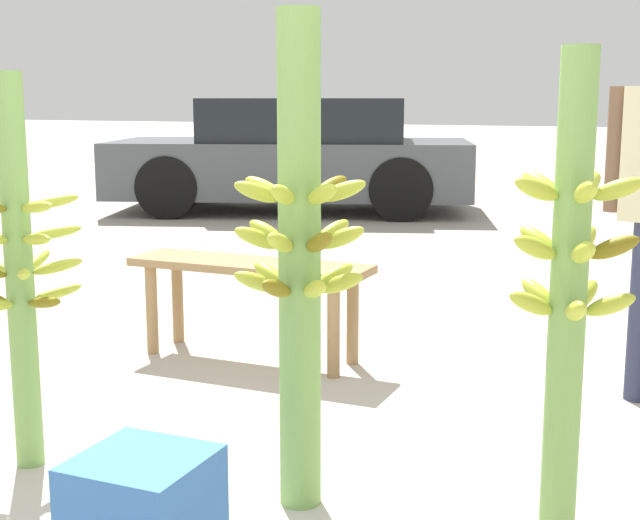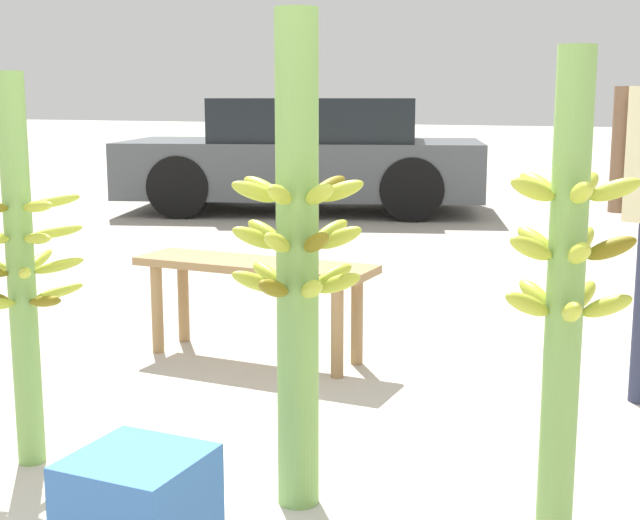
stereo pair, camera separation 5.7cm
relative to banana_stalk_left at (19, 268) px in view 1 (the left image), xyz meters
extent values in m
cylinder|color=#7AA851|center=(0.00, 0.00, -0.02)|extent=(0.10, 0.10, 1.40)
ellipsoid|color=#ADB733|center=(0.13, -0.04, 0.23)|extent=(0.19, 0.09, 0.06)
ellipsoid|color=#ADB733|center=(0.08, 0.11, 0.23)|extent=(0.14, 0.17, 0.06)
ellipsoid|color=#ADB733|center=(-0.08, 0.11, 0.23)|extent=(0.14, 0.17, 0.06)
ellipsoid|color=#ADB733|center=(0.12, -0.05, 0.12)|extent=(0.18, 0.10, 0.06)
ellipsoid|color=#ADB733|center=(0.08, 0.10, 0.12)|extent=(0.14, 0.17, 0.06)
ellipsoid|color=#ADB733|center=(-0.07, 0.11, 0.12)|extent=(0.13, 0.17, 0.06)
ellipsoid|color=#ADB733|center=(0.10, -0.09, 0.00)|extent=(0.16, 0.15, 0.08)
ellipsoid|color=#ADB733|center=(0.11, 0.07, 0.00)|extent=(0.18, 0.13, 0.08)
ellipsoid|color=#ADB733|center=(-0.03, 0.13, 0.00)|extent=(0.08, 0.19, 0.08)
ellipsoid|color=#ADB733|center=(0.07, 0.11, -0.10)|extent=(0.13, 0.18, 0.07)
ellipsoid|color=#ADB733|center=(-0.09, 0.10, -0.10)|extent=(0.15, 0.16, 0.07)
ellipsoid|color=#736414|center=(0.13, -0.03, -0.10)|extent=(0.19, 0.08, 0.07)
cylinder|color=#7AA851|center=(1.03, 0.11, 0.06)|extent=(0.13, 0.13, 1.58)
ellipsoid|color=#ADB733|center=(1.16, 0.14, 0.31)|extent=(0.17, 0.09, 0.10)
ellipsoid|color=#736414|center=(1.08, 0.23, 0.31)|extent=(0.11, 0.17, 0.10)
ellipsoid|color=#736414|center=(0.97, 0.22, 0.31)|extent=(0.12, 0.16, 0.10)
ellipsoid|color=#ADB733|center=(0.90, 0.13, 0.31)|extent=(0.17, 0.07, 0.10)
ellipsoid|color=#ADB733|center=(0.93, 0.02, 0.31)|extent=(0.15, 0.14, 0.10)
ellipsoid|color=#ADB733|center=(1.04, -0.03, 0.31)|extent=(0.06, 0.16, 0.10)
ellipsoid|color=#ADB733|center=(1.14, 0.03, 0.31)|extent=(0.16, 0.13, 0.10)
ellipsoid|color=#ADB733|center=(1.16, 0.13, 0.16)|extent=(0.17, 0.08, 0.10)
ellipsoid|color=#ADB733|center=(1.09, 0.23, 0.16)|extent=(0.12, 0.16, 0.10)
ellipsoid|color=#ADB733|center=(0.98, 0.23, 0.16)|extent=(0.11, 0.17, 0.10)
ellipsoid|color=#ADB733|center=(0.90, 0.14, 0.16)|extent=(0.17, 0.09, 0.10)
ellipsoid|color=#ADB733|center=(0.93, 0.02, 0.16)|extent=(0.16, 0.14, 0.10)
ellipsoid|color=#ADB733|center=(1.03, -0.03, 0.16)|extent=(0.05, 0.16, 0.10)
ellipsoid|color=#736414|center=(1.14, 0.02, 0.16)|extent=(0.15, 0.14, 0.10)
ellipsoid|color=#ADB733|center=(0.99, 0.23, 0.02)|extent=(0.10, 0.17, 0.10)
ellipsoid|color=#ADB733|center=(0.91, 0.15, 0.02)|extent=(0.17, 0.10, 0.10)
ellipsoid|color=#ADB733|center=(0.92, 0.04, 0.02)|extent=(0.16, 0.13, 0.10)
ellipsoid|color=#736414|center=(1.02, -0.03, 0.02)|extent=(0.07, 0.16, 0.10)
ellipsoid|color=#ADB733|center=(1.13, 0.01, 0.02)|extent=(0.15, 0.15, 0.10)
ellipsoid|color=#ADB733|center=(1.17, 0.12, 0.02)|extent=(0.16, 0.07, 0.10)
ellipsoid|color=#ADB733|center=(1.10, 0.22, 0.02)|extent=(0.13, 0.16, 0.10)
cylinder|color=#7AA851|center=(1.85, 0.12, 0.00)|extent=(0.10, 0.10, 1.45)
ellipsoid|color=#ADB733|center=(1.90, 0.01, 0.34)|extent=(0.10, 0.16, 0.10)
ellipsoid|color=#ADB733|center=(1.97, 0.13, 0.34)|extent=(0.15, 0.06, 0.10)
ellipsoid|color=#ADB733|center=(1.88, 0.23, 0.34)|extent=(0.08, 0.16, 0.10)
ellipsoid|color=#ADB733|center=(1.76, 0.18, 0.34)|extent=(0.15, 0.12, 0.10)
ellipsoid|color=#ADB733|center=(1.77, 0.05, 0.34)|extent=(0.15, 0.14, 0.10)
ellipsoid|color=#ADB733|center=(1.88, 0.23, 0.18)|extent=(0.08, 0.16, 0.10)
ellipsoid|color=#ADB733|center=(1.76, 0.18, 0.18)|extent=(0.15, 0.12, 0.10)
ellipsoid|color=#ADB733|center=(1.77, 0.04, 0.18)|extent=(0.14, 0.14, 0.10)
ellipsoid|color=#ADB733|center=(1.90, 0.02, 0.18)|extent=(0.11, 0.16, 0.10)
ellipsoid|color=#736414|center=(1.97, 0.13, 0.18)|extent=(0.15, 0.07, 0.10)
ellipsoid|color=#ADB733|center=(1.89, 0.23, 0.03)|extent=(0.09, 0.16, 0.10)
ellipsoid|color=#ADB733|center=(1.76, 0.19, 0.03)|extent=(0.15, 0.13, 0.10)
ellipsoid|color=#ADB733|center=(1.76, 0.05, 0.03)|extent=(0.15, 0.13, 0.10)
ellipsoid|color=#ADB733|center=(1.89, 0.01, 0.03)|extent=(0.10, 0.16, 0.10)
ellipsoid|color=#ADB733|center=(1.97, 0.12, 0.03)|extent=(0.15, 0.05, 0.10)
cylinder|color=brown|center=(1.83, 1.65, 0.37)|extent=(0.11, 0.11, 0.54)
cube|color=#99754C|center=(0.11, 1.50, -0.24)|extent=(1.25, 0.35, 0.04)
cylinder|color=#99754C|center=(-0.40, 1.63, -0.49)|extent=(0.06, 0.06, 0.46)
cylinder|color=#99754C|center=(0.63, 1.62, -0.49)|extent=(0.06, 0.06, 0.46)
cylinder|color=#99754C|center=(-0.40, 1.38, -0.49)|extent=(0.06, 0.06, 0.46)
cylinder|color=#99754C|center=(0.62, 1.38, -0.49)|extent=(0.06, 0.06, 0.46)
cube|color=#4C5156|center=(-2.26, 7.06, -0.22)|extent=(4.47, 3.02, 0.63)
cube|color=black|center=(-2.11, 7.11, 0.34)|extent=(2.67, 2.29, 0.48)
cylinder|color=black|center=(-3.21, 5.88, -0.38)|extent=(0.72, 0.41, 0.69)
cylinder|color=black|center=(-3.73, 7.43, -0.38)|extent=(0.72, 0.41, 0.69)
cylinder|color=black|center=(-0.80, 6.70, -0.38)|extent=(0.72, 0.41, 0.69)
cylinder|color=black|center=(-1.32, 8.25, -0.38)|extent=(0.72, 0.41, 0.69)
cube|color=#386BB2|center=(0.82, -0.47, -0.55)|extent=(0.35, 0.35, 0.35)
camera|label=1|loc=(2.18, -2.39, 0.59)|focal=50.00mm
camera|label=2|loc=(2.23, -2.37, 0.59)|focal=50.00mm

